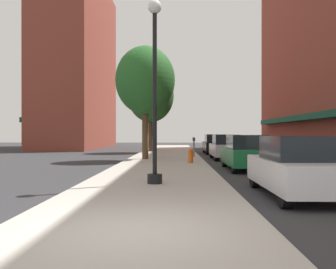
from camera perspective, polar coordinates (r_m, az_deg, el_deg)
The scene contains 13 objects.
ground_plane at distance 24.26m, azimuth 9.10°, elevation -3.93°, with size 90.00×90.00×0.00m, color #2D2D30.
sidewalk_slab at distance 25.04m, azimuth -0.34°, elevation -3.66°, with size 4.80×50.00×0.12m, color #A8A399.
building_far_background at distance 45.30m, azimuth -13.97°, elevation 10.64°, with size 6.80×18.00×20.00m.
lamppost at distance 11.70m, azimuth -2.11°, elevation 7.40°, with size 0.48×0.48×5.90m.
fire_hydrant at distance 19.74m, azimuth 3.63°, elevation -3.35°, with size 0.33×0.26×0.79m.
parking_meter_near at distance 27.92m, azimuth 4.04°, elevation -1.44°, with size 0.14×0.09×1.31m.
parking_meter_far at distance 26.64m, azimuth 4.17°, elevation -1.52°, with size 0.14×0.09×1.31m.
tree_near at distance 23.20m, azimuth -3.61°, elevation 8.48°, with size 3.77×3.77×7.17m.
tree_mid at distance 32.75m, azimuth -2.75°, elevation 6.10°, with size 4.16×4.16×7.42m.
car_white at distance 10.50m, azimuth 19.58°, elevation -4.87°, with size 1.80×4.30×1.66m.
car_green at distance 17.50m, azimuth 12.13°, elevation -2.86°, with size 1.80×4.30×1.66m.
car_silver at distance 24.29m, azimuth 9.07°, elevation -2.01°, with size 1.80×4.30×1.66m.
car_black at distance 30.96m, azimuth 7.39°, elevation -1.55°, with size 1.80×4.30×1.66m.
Camera 1 is at (0.72, -5.97, 1.73)m, focal length 38.62 mm.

